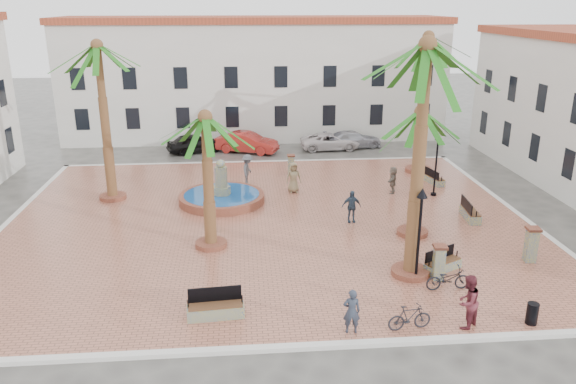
# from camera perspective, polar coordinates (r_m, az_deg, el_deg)

# --- Properties ---
(ground) EXTENTS (120.00, 120.00, 0.00)m
(ground) POSITION_cam_1_polar(r_m,az_deg,el_deg) (28.41, -2.01, -3.11)
(ground) COLOR #56544F
(ground) RESTS_ON ground
(plaza) EXTENTS (26.00, 22.00, 0.15)m
(plaza) POSITION_cam_1_polar(r_m,az_deg,el_deg) (28.38, -2.01, -2.97)
(plaza) COLOR #B0674F
(plaza) RESTS_ON ground
(kerb_n) EXTENTS (26.30, 0.30, 0.16)m
(kerb_n) POSITION_cam_1_polar(r_m,az_deg,el_deg) (38.81, -2.87, 3.04)
(kerb_n) COLOR silver
(kerb_n) RESTS_ON ground
(kerb_s) EXTENTS (26.30, 0.30, 0.16)m
(kerb_s) POSITION_cam_1_polar(r_m,az_deg,el_deg) (18.63, -0.18, -15.54)
(kerb_s) COLOR silver
(kerb_s) RESTS_ON ground
(kerb_e) EXTENTS (0.30, 22.30, 0.16)m
(kerb_e) POSITION_cam_1_polar(r_m,az_deg,el_deg) (31.74, 22.15, -2.00)
(kerb_e) COLOR silver
(kerb_e) RESTS_ON ground
(kerb_w) EXTENTS (0.30, 22.30, 0.16)m
(kerb_w) POSITION_cam_1_polar(r_m,az_deg,el_deg) (30.69, -27.09, -3.41)
(kerb_w) COLOR silver
(kerb_w) RESTS_ON ground
(building_north) EXTENTS (30.40, 7.40, 9.50)m
(building_north) POSITION_cam_1_polar(r_m,az_deg,el_deg) (46.71, -3.39, 11.57)
(building_north) COLOR silver
(building_north) RESTS_ON ground
(fountain) EXTENTS (4.68, 4.68, 2.42)m
(fountain) POSITION_cam_1_polar(r_m,az_deg,el_deg) (30.94, -6.75, -0.43)
(fountain) COLOR brown
(fountain) RESTS_ON plaza
(palm_nw) EXTENTS (4.77, 4.77, 8.66)m
(palm_nw) POSITION_cam_1_polar(r_m,az_deg,el_deg) (31.30, -18.68, 12.39)
(palm_nw) COLOR brown
(palm_nw) RESTS_ON plaza
(palm_sw) EXTENTS (4.64, 4.64, 6.20)m
(palm_sw) POSITION_cam_1_polar(r_m,az_deg,el_deg) (23.99, -8.34, 5.82)
(palm_sw) COLOR brown
(palm_sw) RESTS_ON plaza
(palm_s) EXTENTS (4.97, 4.97, 9.34)m
(palm_s) POSITION_cam_1_polar(r_m,az_deg,el_deg) (21.07, 13.82, 11.88)
(palm_s) COLOR brown
(palm_s) RESTS_ON plaza
(palm_e) EXTENTS (4.75, 4.75, 6.16)m
(palm_e) POSITION_cam_1_polar(r_m,az_deg,el_deg) (25.77, 13.28, 6.29)
(palm_e) COLOR brown
(palm_e) RESTS_ON plaza
(palm_ne) EXTENTS (5.43, 5.43, 8.82)m
(palm_ne) POSITION_cam_1_polar(r_m,az_deg,el_deg) (35.98, 13.97, 13.59)
(palm_ne) COLOR brown
(palm_ne) RESTS_ON plaza
(bench_s) EXTENTS (2.01, 0.76, 1.04)m
(bench_s) POSITION_cam_1_polar(r_m,az_deg,el_deg) (20.07, -7.37, -11.73)
(bench_s) COLOR gray
(bench_s) RESTS_ON plaza
(bench_se) EXTENTS (1.77, 1.28, 0.91)m
(bench_se) POSITION_cam_1_polar(r_m,az_deg,el_deg) (23.94, 15.41, -7.10)
(bench_se) COLOR gray
(bench_se) RESTS_ON plaza
(bench_e) EXTENTS (0.77, 1.96, 1.01)m
(bench_e) POSITION_cam_1_polar(r_m,az_deg,el_deg) (29.84, 17.99, -2.07)
(bench_e) COLOR gray
(bench_e) RESTS_ON plaza
(bench_ne) EXTENTS (0.89, 1.78, 0.90)m
(bench_ne) POSITION_cam_1_polar(r_m,az_deg,el_deg) (35.04, 14.58, 1.26)
(bench_ne) COLOR gray
(bench_ne) RESTS_ON plaza
(lamppost_s) EXTENTS (0.41, 0.41, 3.81)m
(lamppost_s) POSITION_cam_1_polar(r_m,az_deg,el_deg) (22.02, 13.30, -2.64)
(lamppost_s) COLOR black
(lamppost_s) RESTS_ON plaza
(lamppost_e) EXTENTS (0.39, 0.39, 3.57)m
(lamppost_e) POSITION_cam_1_polar(r_m,az_deg,el_deg) (32.26, 14.89, 3.74)
(lamppost_e) COLOR black
(lamppost_e) RESTS_ON plaza
(bollard_se) EXTENTS (0.56, 0.56, 1.45)m
(bollard_se) POSITION_cam_1_polar(r_m,az_deg,el_deg) (22.96, 15.08, -6.86)
(bollard_se) COLOR gray
(bollard_se) RESTS_ON plaza
(bollard_n) EXTENTS (0.47, 0.47, 1.32)m
(bollard_n) POSITION_cam_1_polar(r_m,az_deg,el_deg) (35.46, 0.31, 2.81)
(bollard_n) COLOR gray
(bollard_n) RESTS_ON plaza
(bollard_e) EXTENTS (0.60, 0.60, 1.53)m
(bollard_e) POSITION_cam_1_polar(r_m,az_deg,el_deg) (25.75, 23.48, -4.87)
(bollard_e) COLOR gray
(bollard_e) RESTS_ON plaza
(litter_bin) EXTENTS (0.40, 0.40, 0.77)m
(litter_bin) POSITION_cam_1_polar(r_m,az_deg,el_deg) (21.19, 23.56, -11.25)
(litter_bin) COLOR black
(litter_bin) RESTS_ON plaza
(cyclist_a) EXTENTS (0.61, 0.42, 1.59)m
(cyclist_a) POSITION_cam_1_polar(r_m,az_deg,el_deg) (18.94, 6.48, -11.94)
(cyclist_a) COLOR #2B3241
(cyclist_a) RESTS_ON plaza
(bicycle_a) EXTENTS (1.74, 0.68, 0.90)m
(bicycle_a) POSITION_cam_1_polar(r_m,az_deg,el_deg) (22.40, 15.94, -8.47)
(bicycle_a) COLOR black
(bicycle_a) RESTS_ON plaza
(cyclist_b) EXTENTS (1.17, 1.15, 1.90)m
(cyclist_b) POSITION_cam_1_polar(r_m,az_deg,el_deg) (19.96, 17.79, -10.57)
(cyclist_b) COLOR maroon
(cyclist_b) RESTS_ON plaza
(bicycle_b) EXTENTS (1.56, 0.61, 0.91)m
(bicycle_b) POSITION_cam_1_polar(r_m,az_deg,el_deg) (19.57, 12.25, -12.35)
(bicycle_b) COLOR black
(bicycle_b) RESTS_ON plaza
(pedestrian_fountain_a) EXTENTS (0.93, 0.66, 1.77)m
(pedestrian_fountain_a) POSITION_cam_1_polar(r_m,az_deg,el_deg) (32.15, 0.57, 1.49)
(pedestrian_fountain_a) COLOR #857351
(pedestrian_fountain_a) RESTS_ON plaza
(pedestrian_fountain_b) EXTENTS (0.97, 0.43, 1.64)m
(pedestrian_fountain_b) POSITION_cam_1_polar(r_m,az_deg,el_deg) (27.95, 6.46, -1.47)
(pedestrian_fountain_b) COLOR #304256
(pedestrian_fountain_b) RESTS_ON plaza
(pedestrian_north) EXTENTS (0.95, 1.34, 1.89)m
(pedestrian_north) POSITION_cam_1_polar(r_m,az_deg,el_deg) (33.44, -4.11, 2.24)
(pedestrian_north) COLOR #55555A
(pedestrian_north) RESTS_ON plaza
(pedestrian_east) EXTENTS (0.94, 1.51, 1.55)m
(pedestrian_east) POSITION_cam_1_polar(r_m,az_deg,el_deg) (32.63, 10.60, 1.22)
(pedestrian_east) COLOR #706457
(pedestrian_east) RESTS_ON plaza
(car_black) EXTENTS (4.42, 2.97, 1.40)m
(car_black) POSITION_cam_1_polar(r_m,az_deg,el_deg) (42.12, -9.42, 4.93)
(car_black) COLOR black
(car_black) RESTS_ON ground
(car_red) EXTENTS (4.84, 3.15, 1.51)m
(car_red) POSITION_cam_1_polar(r_m,az_deg,el_deg) (41.60, -4.18, 5.05)
(car_red) COLOR #B32821
(car_red) RESTS_ON ground
(car_silver) EXTENTS (4.61, 2.41, 1.28)m
(car_silver) POSITION_cam_1_polar(r_m,az_deg,el_deg) (43.21, 6.63, 5.33)
(car_silver) COLOR #B7B6C0
(car_silver) RESTS_ON ground
(car_white) EXTENTS (4.55, 2.32, 1.23)m
(car_white) POSITION_cam_1_polar(r_m,az_deg,el_deg) (42.51, 4.32, 5.15)
(car_white) COLOR silver
(car_white) RESTS_ON ground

